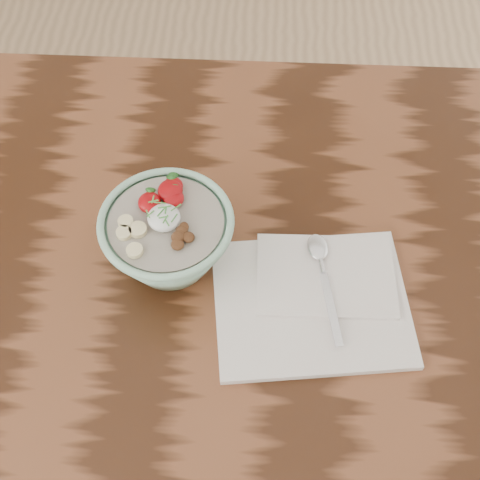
# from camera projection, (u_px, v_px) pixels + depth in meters

# --- Properties ---
(table) EXTENTS (1.60, 0.90, 0.75)m
(table) POSITION_uv_depth(u_px,v_px,m) (157.00, 322.00, 0.96)
(table) COLOR #351B0D
(table) RESTS_ON ground
(breakfast_bowl) EXTENTS (0.17, 0.17, 0.11)m
(breakfast_bowl) POSITION_uv_depth(u_px,v_px,m) (168.00, 237.00, 0.86)
(breakfast_bowl) COLOR #96CAAB
(breakfast_bowl) RESTS_ON table
(napkin) EXTENTS (0.27, 0.23, 0.02)m
(napkin) POSITION_uv_depth(u_px,v_px,m) (314.00, 297.00, 0.87)
(napkin) COLOR white
(napkin) RESTS_ON table
(spoon) EXTENTS (0.05, 0.17, 0.01)m
(spoon) POSITION_uv_depth(u_px,v_px,m) (321.00, 262.00, 0.89)
(spoon) COLOR silver
(spoon) RESTS_ON napkin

